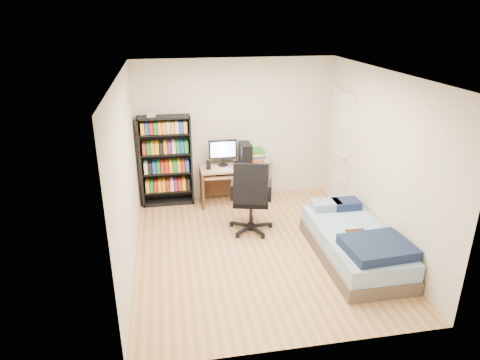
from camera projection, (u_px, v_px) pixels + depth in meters
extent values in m
cube|color=tan|center=(258.00, 250.00, 6.24)|extent=(3.50, 4.00, 0.04)
cube|color=silver|center=(261.00, 72.00, 5.30)|extent=(3.50, 4.00, 0.04)
cube|color=white|center=(235.00, 130.00, 7.62)|extent=(3.50, 0.04, 2.50)
cube|color=white|center=(307.00, 243.00, 3.92)|extent=(3.50, 0.04, 2.50)
cube|color=white|center=(125.00, 176.00, 5.48)|extent=(0.04, 4.00, 2.50)
cube|color=white|center=(381.00, 161.00, 6.06)|extent=(0.04, 4.00, 2.50)
cube|color=black|center=(166.00, 161.00, 7.42)|extent=(0.89, 0.30, 1.59)
cube|color=black|center=(168.00, 190.00, 7.62)|extent=(0.83, 0.28, 0.02)
cube|color=#AF2617|center=(168.00, 184.00, 7.57)|extent=(0.77, 0.24, 0.19)
cube|color=black|center=(167.00, 172.00, 7.49)|extent=(0.83, 0.28, 0.02)
cube|color=blue|center=(167.00, 166.00, 7.44)|extent=(0.77, 0.24, 0.19)
cube|color=black|center=(166.00, 153.00, 7.37)|extent=(0.83, 0.28, 0.02)
cube|color=orange|center=(165.00, 147.00, 7.31)|extent=(0.77, 0.24, 0.19)
cube|color=black|center=(164.00, 134.00, 7.24)|extent=(0.83, 0.28, 0.02)
cube|color=#1B7E37|center=(164.00, 127.00, 7.18)|extent=(0.77, 0.24, 0.19)
cube|color=silver|center=(151.00, 115.00, 7.08)|extent=(0.14, 0.12, 0.07)
cube|color=tan|center=(226.00, 168.00, 7.47)|extent=(0.91, 0.50, 0.04)
cube|color=#3B2C20|center=(202.00, 188.00, 7.53)|extent=(0.04, 0.50, 0.65)
cube|color=#3B2C20|center=(251.00, 184.00, 7.67)|extent=(0.04, 0.50, 0.65)
cube|color=#3B2C20|center=(225.00, 180.00, 7.80)|extent=(0.87, 0.03, 0.59)
cube|color=tan|center=(227.00, 174.00, 7.44)|extent=(0.82, 0.41, 0.02)
cube|color=black|center=(227.00, 174.00, 7.42)|extent=(0.40, 0.14, 0.02)
cube|color=black|center=(223.00, 149.00, 7.44)|extent=(0.49, 0.05, 0.33)
cube|color=silver|center=(223.00, 150.00, 7.41)|extent=(0.44, 0.01, 0.27)
cube|color=black|center=(245.00, 154.00, 7.49)|extent=(0.18, 0.38, 0.40)
cube|color=black|center=(208.00, 165.00, 7.34)|extent=(0.07, 0.07, 0.15)
cube|color=black|center=(236.00, 164.00, 7.38)|extent=(0.07, 0.07, 0.15)
cylinder|color=black|center=(251.00, 213.00, 6.66)|extent=(0.05, 0.05, 0.42)
cube|color=black|center=(251.00, 199.00, 6.58)|extent=(0.64, 0.64, 0.09)
cube|color=black|center=(251.00, 184.00, 6.22)|extent=(0.53, 0.27, 0.61)
cube|color=black|center=(233.00, 190.00, 6.54)|extent=(0.12, 0.33, 0.24)
cube|color=black|center=(270.00, 190.00, 6.50)|extent=(0.12, 0.33, 0.24)
cylinder|color=silver|center=(240.00, 183.00, 7.56)|extent=(0.03, 0.03, 0.77)
cylinder|color=silver|center=(271.00, 183.00, 7.58)|extent=(0.03, 0.03, 0.77)
cylinder|color=silver|center=(239.00, 175.00, 7.93)|extent=(0.03, 0.03, 0.77)
cylinder|color=silver|center=(269.00, 175.00, 7.94)|extent=(0.03, 0.03, 0.77)
cube|color=silver|center=(255.00, 193.00, 7.86)|extent=(0.61, 0.48, 0.02)
cube|color=silver|center=(255.00, 176.00, 7.73)|extent=(0.61, 0.48, 0.02)
cube|color=silver|center=(255.00, 159.00, 7.61)|extent=(0.61, 0.48, 0.02)
cube|color=red|center=(255.00, 154.00, 7.58)|extent=(0.29, 0.34, 0.18)
cube|color=brown|center=(353.00, 252.00, 5.96)|extent=(0.96, 1.91, 0.19)
cube|color=#84A5C5|center=(355.00, 239.00, 5.88)|extent=(0.92, 1.88, 0.23)
cube|color=#14203F|center=(378.00, 247.00, 5.34)|extent=(0.86, 0.72, 0.13)
cube|color=#A4C0E9|center=(326.00, 205.00, 6.49)|extent=(0.43, 0.29, 0.12)
cube|color=#14203F|center=(346.00, 204.00, 6.52)|extent=(0.40, 0.29, 0.12)
cube|color=#412615|center=(357.00, 233.00, 5.79)|extent=(0.27, 0.21, 0.02)
cube|color=silver|center=(340.00, 149.00, 7.38)|extent=(0.05, 0.80, 2.00)
sphere|color=silver|center=(344.00, 158.00, 7.10)|extent=(0.08, 0.08, 0.08)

